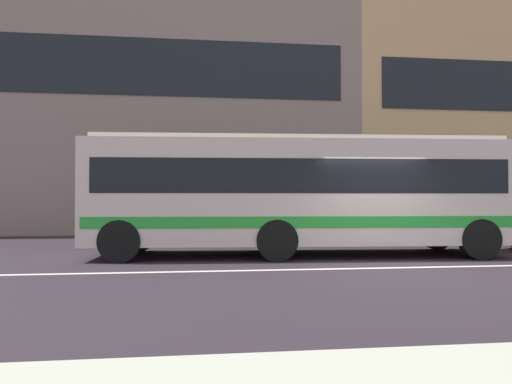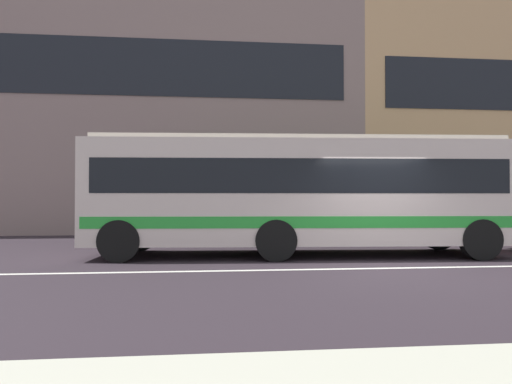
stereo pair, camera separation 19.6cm
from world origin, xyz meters
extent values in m
plane|color=#2B232A|center=(0.00, 0.00, 0.00)|extent=(160.00, 160.00, 0.00)
cube|color=silver|center=(0.00, 0.00, 0.00)|extent=(60.00, 0.16, 0.01)
cube|color=#3B632C|center=(3.80, 6.21, 0.57)|extent=(17.00, 1.10, 1.14)
cube|color=gray|center=(-9.40, 14.59, 6.08)|extent=(24.55, 9.52, 12.17)
cube|color=black|center=(-9.40, 9.81, 7.06)|extent=(22.58, 0.04, 2.43)
cube|color=beige|center=(-1.64, 2.43, 1.66)|extent=(10.85, 3.11, 2.61)
cube|color=black|center=(-1.64, 2.43, 2.05)|extent=(10.20, 3.09, 0.84)
cube|color=green|center=(-1.64, 2.43, 0.94)|extent=(10.63, 3.12, 0.28)
cube|color=beige|center=(-1.64, 2.43, 3.02)|extent=(10.39, 2.68, 0.12)
cube|color=black|center=(3.72, 2.13, 2.05)|extent=(0.15, 2.10, 0.92)
cylinder|color=black|center=(2.78, 3.33, 0.50)|extent=(1.01, 0.34, 1.00)
cylinder|color=black|center=(2.65, 1.03, 0.50)|extent=(1.01, 0.34, 1.00)
cylinder|color=black|center=(-2.23, 3.62, 0.50)|extent=(1.01, 0.34, 1.00)
cylinder|color=black|center=(-2.36, 1.32, 0.50)|extent=(1.01, 0.34, 1.00)
cylinder|color=black|center=(-5.93, 3.83, 0.50)|extent=(1.01, 0.34, 1.00)
cylinder|color=black|center=(-6.06, 1.53, 0.50)|extent=(1.01, 0.34, 1.00)
camera|label=1|loc=(-4.11, -9.29, 1.48)|focal=31.47mm
camera|label=2|loc=(-3.91, -9.31, 1.48)|focal=31.47mm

